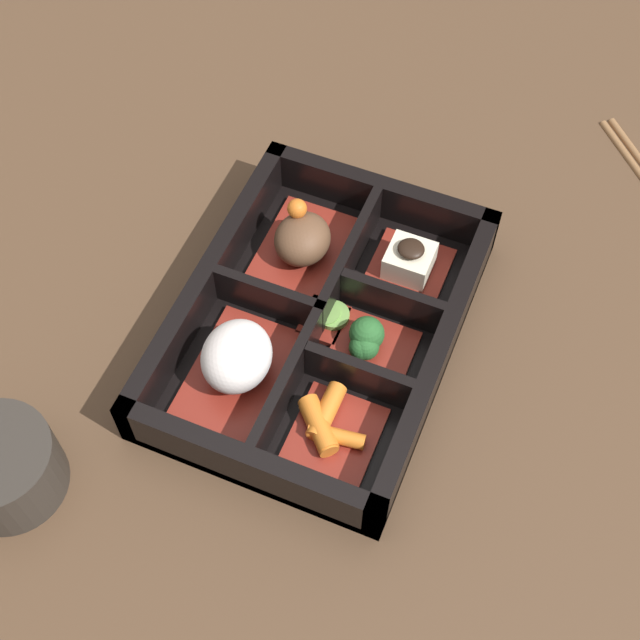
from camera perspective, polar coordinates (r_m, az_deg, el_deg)
name	(u,v)px	position (r m, az deg, el deg)	size (l,w,h in m)	color
ground_plane	(320,337)	(0.72, 0.00, -1.07)	(3.00, 3.00, 0.00)	#4C3523
bento_base	(320,333)	(0.71, 0.00, -0.86)	(0.28, 0.21, 0.01)	black
bento_rim	(323,322)	(0.70, 0.17, -0.12)	(0.28, 0.21, 0.05)	black
bowl_rice	(237,360)	(0.67, -5.32, -2.57)	(0.10, 0.07, 0.05)	maroon
bowl_stew	(302,243)	(0.74, -1.13, 4.98)	(0.10, 0.07, 0.05)	maroon
bowl_carrots	(328,428)	(0.66, 0.51, -6.90)	(0.07, 0.06, 0.02)	maroon
bowl_greens	(367,344)	(0.69, 3.04, -1.52)	(0.05, 0.06, 0.03)	maroon
bowl_tofu	(409,264)	(0.73, 5.71, 3.59)	(0.07, 0.06, 0.04)	maroon
bowl_pickles	(329,316)	(0.71, 0.56, 0.23)	(0.04, 0.03, 0.01)	maroon
tea_cup	(1,467)	(0.67, -19.72, -8.83)	(0.08, 0.08, 0.05)	#2D2823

